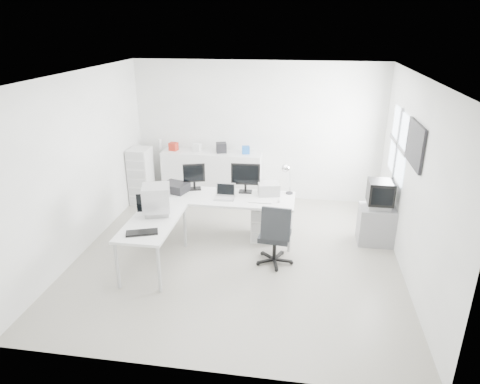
# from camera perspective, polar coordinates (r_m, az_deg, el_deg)

# --- Properties ---
(floor) EXTENTS (5.00, 5.00, 0.01)m
(floor) POSITION_cam_1_polar(r_m,az_deg,el_deg) (6.95, -0.25, -8.29)
(floor) COLOR beige
(floor) RESTS_ON ground
(ceiling) EXTENTS (5.00, 5.00, 0.01)m
(ceiling) POSITION_cam_1_polar(r_m,az_deg,el_deg) (6.05, -0.30, 15.32)
(ceiling) COLOR white
(ceiling) RESTS_ON back_wall
(back_wall) EXTENTS (5.00, 0.02, 2.80)m
(back_wall) POSITION_cam_1_polar(r_m,az_deg,el_deg) (8.74, 2.32, 7.99)
(back_wall) COLOR white
(back_wall) RESTS_ON floor
(left_wall) EXTENTS (0.02, 5.00, 2.80)m
(left_wall) POSITION_cam_1_polar(r_m,az_deg,el_deg) (7.17, -20.45, 3.51)
(left_wall) COLOR white
(left_wall) RESTS_ON floor
(right_wall) EXTENTS (0.02, 5.00, 2.80)m
(right_wall) POSITION_cam_1_polar(r_m,az_deg,el_deg) (6.48, 22.14, 1.39)
(right_wall) COLOR white
(right_wall) RESTS_ON floor
(window) EXTENTS (0.02, 1.20, 1.10)m
(window) POSITION_cam_1_polar(r_m,az_deg,el_deg) (7.54, 20.32, 5.97)
(window) COLOR white
(window) RESTS_ON right_wall
(wall_picture) EXTENTS (0.04, 0.90, 0.60)m
(wall_picture) POSITION_cam_1_polar(r_m,az_deg,el_deg) (6.42, 22.32, 5.89)
(wall_picture) COLOR black
(wall_picture) RESTS_ON right_wall
(main_desk) EXTENTS (2.40, 0.80, 0.75)m
(main_desk) POSITION_cam_1_polar(r_m,az_deg,el_deg) (7.33, -2.27, -3.30)
(main_desk) COLOR silver
(main_desk) RESTS_ON floor
(side_desk) EXTENTS (0.70, 1.40, 0.75)m
(side_desk) POSITION_cam_1_polar(r_m,az_deg,el_deg) (6.60, -11.42, -6.76)
(side_desk) COLOR silver
(side_desk) RESTS_ON floor
(drawer_pedestal) EXTENTS (0.40, 0.50, 0.60)m
(drawer_pedestal) POSITION_cam_1_polar(r_m,az_deg,el_deg) (7.32, 3.22, -4.02)
(drawer_pedestal) COLOR silver
(drawer_pedestal) RESTS_ON floor
(inkjet_printer) EXTENTS (0.50, 0.44, 0.15)m
(inkjet_printer) POSITION_cam_1_polar(r_m,az_deg,el_deg) (7.44, -8.61, 0.62)
(inkjet_printer) COLOR black
(inkjet_printer) RESTS_ON main_desk
(lcd_monitor_small) EXTENTS (0.42, 0.32, 0.47)m
(lcd_monitor_small) POSITION_cam_1_polar(r_m,az_deg,el_deg) (7.44, -6.14, 2.08)
(lcd_monitor_small) COLOR black
(lcd_monitor_small) RESTS_ON main_desk
(lcd_monitor_large) EXTENTS (0.50, 0.22, 0.51)m
(lcd_monitor_large) POSITION_cam_1_polar(r_m,az_deg,el_deg) (7.26, 0.74, 1.86)
(lcd_monitor_large) COLOR black
(lcd_monitor_large) RESTS_ON main_desk
(laptop) EXTENTS (0.37, 0.38, 0.24)m
(laptop) POSITION_cam_1_polar(r_m,az_deg,el_deg) (7.04, -2.08, -0.01)
(laptop) COLOR #B7B7BA
(laptop) RESTS_ON main_desk
(white_keyboard) EXTENTS (0.38, 0.12, 0.02)m
(white_keyboard) POSITION_cam_1_polar(r_m,az_deg,el_deg) (6.95, 2.72, -1.30)
(white_keyboard) COLOR silver
(white_keyboard) RESTS_ON main_desk
(white_mouse) EXTENTS (0.05, 0.05, 0.05)m
(white_mouse) POSITION_cam_1_polar(r_m,az_deg,el_deg) (6.97, 5.22, -1.14)
(white_mouse) COLOR silver
(white_mouse) RESTS_ON main_desk
(laser_printer) EXTENTS (0.41, 0.37, 0.20)m
(laser_printer) POSITION_cam_1_polar(r_m,az_deg,el_deg) (7.25, 3.83, 0.46)
(laser_printer) COLOR #A5A5A5
(laser_printer) RESTS_ON main_desk
(desk_lamp) EXTENTS (0.20, 0.20, 0.52)m
(desk_lamp) POSITION_cam_1_polar(r_m,az_deg,el_deg) (7.25, 6.68, 1.71)
(desk_lamp) COLOR silver
(desk_lamp) RESTS_ON main_desk
(crt_monitor) EXTENTS (0.46, 0.46, 0.43)m
(crt_monitor) POSITION_cam_1_polar(r_m,az_deg,el_deg) (6.56, -11.07, -1.21)
(crt_monitor) COLOR #B7B7BA
(crt_monitor) RESTS_ON side_desk
(black_keyboard) EXTENTS (0.47, 0.31, 0.03)m
(black_keyboard) POSITION_cam_1_polar(r_m,az_deg,el_deg) (6.09, -12.94, -5.29)
(black_keyboard) COLOR black
(black_keyboard) RESTS_ON side_desk
(office_chair) EXTENTS (0.64, 0.64, 1.02)m
(office_chair) POSITION_cam_1_polar(r_m,az_deg,el_deg) (6.51, 4.68, -5.46)
(office_chair) COLOR #282A2D
(office_chair) RESTS_ON floor
(tv_cabinet) EXTENTS (0.59, 0.48, 0.64)m
(tv_cabinet) POSITION_cam_1_polar(r_m,az_deg,el_deg) (7.52, 17.71, -4.20)
(tv_cabinet) COLOR gray
(tv_cabinet) RESTS_ON floor
(crt_tv) EXTENTS (0.50, 0.48, 0.45)m
(crt_tv) POSITION_cam_1_polar(r_m,az_deg,el_deg) (7.30, 18.19, -0.35)
(crt_tv) COLOR black
(crt_tv) RESTS_ON tv_cabinet
(sideboard) EXTENTS (2.03, 0.51, 1.02)m
(sideboard) POSITION_cam_1_polar(r_m,az_deg,el_deg) (8.89, -3.71, 2.21)
(sideboard) COLOR silver
(sideboard) RESTS_ON floor
(clutter_box_a) EXTENTS (0.19, 0.18, 0.16)m
(clutter_box_a) POSITION_cam_1_polar(r_m,az_deg,el_deg) (8.92, -8.86, 6.01)
(clutter_box_a) COLOR #A72517
(clutter_box_a) RESTS_ON sideboard
(clutter_box_b) EXTENTS (0.18, 0.17, 0.16)m
(clutter_box_b) POSITION_cam_1_polar(r_m,az_deg,el_deg) (8.78, -5.73, 5.91)
(clutter_box_b) COLOR silver
(clutter_box_b) RESTS_ON sideboard
(clutter_box_c) EXTENTS (0.24, 0.23, 0.20)m
(clutter_box_c) POSITION_cam_1_polar(r_m,az_deg,el_deg) (8.67, -2.51, 5.93)
(clutter_box_c) COLOR black
(clutter_box_c) RESTS_ON sideboard
(clutter_box_d) EXTENTS (0.17, 0.16, 0.15)m
(clutter_box_d) POSITION_cam_1_polar(r_m,az_deg,el_deg) (8.59, 0.78, 5.63)
(clutter_box_d) COLOR #1751A2
(clutter_box_d) RESTS_ON sideboard
(clutter_bottle) EXTENTS (0.07, 0.07, 0.22)m
(clutter_bottle) POSITION_cam_1_polar(r_m,az_deg,el_deg) (9.04, -10.62, 6.31)
(clutter_bottle) COLOR silver
(clutter_bottle) RESTS_ON sideboard
(filing_cabinet) EXTENTS (0.40, 0.48, 1.14)m
(filing_cabinet) POSITION_cam_1_polar(r_m,az_deg,el_deg) (8.89, -13.05, 2.10)
(filing_cabinet) COLOR silver
(filing_cabinet) RESTS_ON floor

